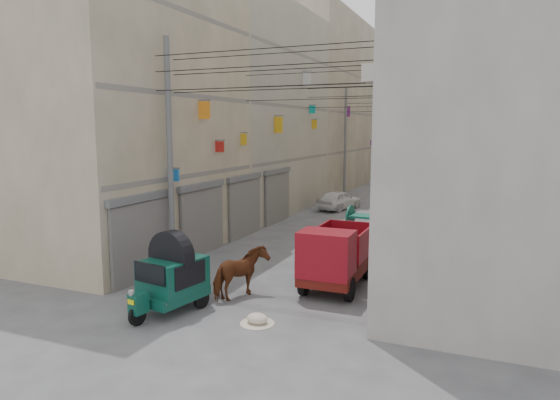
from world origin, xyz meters
The scene contains 18 objects.
ground centered at (0.00, 0.00, 0.00)m, with size 140.00×140.00×0.00m, color #4A494C.
building_row_left centered at (-8.00, 34.13, 6.46)m, with size 8.00×62.00×14.00m.
building_row_right centered at (8.00, 34.13, 6.46)m, with size 8.00×62.00×14.00m.
end_cap_building centered at (0.00, 66.00, 6.50)m, with size 22.00×10.00×13.00m, color #B7A990.
shutters_left centered at (-3.92, 10.38, 1.49)m, with size 0.18×14.40×2.88m.
signboards centered at (-0.01, 21.66, 3.43)m, with size 8.22×40.52×5.67m.
ac_units centered at (3.65, 7.67, 7.43)m, with size 0.70×6.55×3.35m.
utility_poles centered at (0.00, 17.00, 4.00)m, with size 7.40×22.20×8.00m.
overhead_cables centered at (0.00, 14.40, 6.77)m, with size 7.40×22.52×1.12m.
auto_rickshaw centered at (-1.36, 2.77, 1.01)m, with size 1.66×2.50×1.71m.
tonga_cart centered at (1.39, 7.88, 0.71)m, with size 1.93×3.20×1.36m.
mini_truck centered at (2.21, 6.21, 0.97)m, with size 1.67×3.61×2.02m.
second_cart centered at (0.84, 15.60, 0.65)m, with size 1.49×1.35×1.22m.
feed_sack centered at (1.19, 2.84, 0.14)m, with size 0.56×0.45×0.28m, color beige.
horse centered at (-0.13, 4.47, 0.75)m, with size 0.81×1.77×1.50m, color brown.
distant_car_white centered at (-2.08, 21.40, 0.60)m, with size 1.41×3.51×1.20m, color white.
distant_car_grey centered at (2.17, 32.16, 0.59)m, with size 1.24×3.56×1.17m, color #5B615D.
distant_car_green centered at (0.66, 42.57, 0.63)m, with size 1.78×4.37×1.27m, color #205F3F.
Camera 1 is at (6.52, -8.19, 4.97)m, focal length 32.00 mm.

